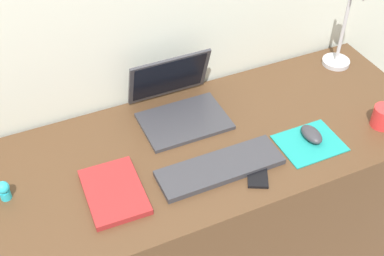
% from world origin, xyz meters
% --- Properties ---
extents(back_wall, '(2.99, 0.05, 1.64)m').
position_xyz_m(back_wall, '(0.00, 0.35, 0.82)').
color(back_wall, beige).
rests_on(back_wall, ground_plane).
extents(desk, '(1.79, 0.63, 0.74)m').
position_xyz_m(desk, '(0.00, 0.00, 0.37)').
color(desk, '#4C331E').
rests_on(desk, ground_plane).
extents(laptop, '(0.30, 0.28, 0.21)m').
position_xyz_m(laptop, '(0.05, 0.19, 0.79)').
color(laptop, '#333338').
rests_on(laptop, desk).
extents(keyboard, '(0.41, 0.13, 0.02)m').
position_xyz_m(keyboard, '(0.06, -0.13, 0.75)').
color(keyboard, '#333338').
rests_on(keyboard, desk).
extents(mousepad, '(0.21, 0.17, 0.00)m').
position_xyz_m(mousepad, '(0.39, -0.14, 0.74)').
color(mousepad, teal).
rests_on(mousepad, desk).
extents(mouse, '(0.06, 0.10, 0.03)m').
position_xyz_m(mouse, '(0.41, -0.13, 0.76)').
color(mouse, '#333338').
rests_on(mouse, mousepad).
extents(cell_phone, '(0.11, 0.14, 0.01)m').
position_xyz_m(cell_phone, '(0.16, -0.19, 0.74)').
color(cell_phone, black).
rests_on(cell_phone, desk).
extents(desk_lamp, '(0.11, 0.15, 0.36)m').
position_xyz_m(desk_lamp, '(0.75, 0.18, 0.91)').
color(desk_lamp, '#B7B7BC').
rests_on(desk_lamp, desk).
extents(notebook_pad, '(0.18, 0.25, 0.02)m').
position_xyz_m(notebook_pad, '(-0.28, -0.09, 0.75)').
color(notebook_pad, maroon).
rests_on(notebook_pad, desk).
extents(coffee_mug, '(0.08, 0.08, 0.08)m').
position_xyz_m(coffee_mug, '(0.67, -0.17, 0.78)').
color(coffee_mug, red).
rests_on(coffee_mug, desk).
extents(toy_figurine_cyan, '(0.04, 0.04, 0.07)m').
position_xyz_m(toy_figurine_cyan, '(-0.58, 0.03, 0.78)').
color(toy_figurine_cyan, '#28B7CC').
rests_on(toy_figurine_cyan, desk).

